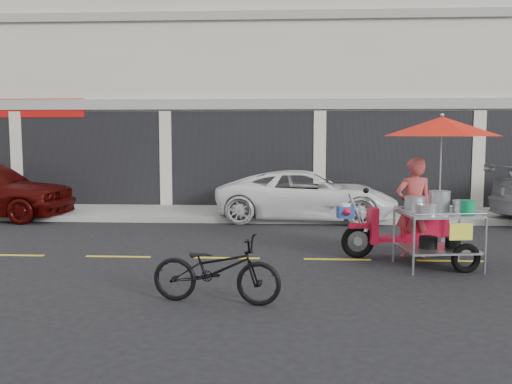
{
  "coord_description": "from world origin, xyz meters",
  "views": [
    {
      "loc": [
        -0.87,
        -10.11,
        2.26
      ],
      "look_at": [
        -1.5,
        0.6,
        1.15
      ],
      "focal_mm": 40.0,
      "sensor_mm": 36.0,
      "label": 1
    }
  ],
  "objects": [
    {
      "name": "centerline",
      "position": [
        0.0,
        0.0,
        0.0
      ],
      "size": [
        42.0,
        0.1,
        0.01
      ],
      "primitive_type": "cube",
      "color": "gold",
      "rests_on": "ground"
    },
    {
      "name": "ground",
      "position": [
        0.0,
        0.0,
        0.0
      ],
      "size": [
        90.0,
        90.0,
        0.0
      ],
      "primitive_type": "plane",
      "color": "black"
    },
    {
      "name": "white_pickup",
      "position": [
        -0.42,
        4.7,
        0.65
      ],
      "size": [
        4.76,
        2.38,
        1.3
      ],
      "primitive_type": "imported",
      "rotation": [
        0.0,
        0.0,
        1.52
      ],
      "color": "white",
      "rests_on": "ground"
    },
    {
      "name": "near_bicycle",
      "position": [
        -1.83,
        -2.73,
        0.46
      ],
      "size": [
        1.82,
        0.85,
        0.92
      ],
      "primitive_type": "imported",
      "rotation": [
        0.0,
        0.0,
        1.43
      ],
      "color": "black",
      "rests_on": "ground"
    },
    {
      "name": "shophouse_block",
      "position": [
        2.82,
        10.59,
        4.24
      ],
      "size": [
        36.0,
        8.11,
        10.4
      ],
      "color": "beige",
      "rests_on": "ground"
    },
    {
      "name": "food_vendor_rig",
      "position": [
        1.54,
        -0.17,
        1.63
      ],
      "size": [
        2.8,
        2.25,
        2.6
      ],
      "rotation": [
        0.0,
        0.0,
        0.14
      ],
      "color": "black",
      "rests_on": "ground"
    },
    {
      "name": "sidewalk",
      "position": [
        0.0,
        5.5,
        0.07
      ],
      "size": [
        45.0,
        3.0,
        0.15
      ],
      "primitive_type": "cube",
      "color": "gray",
      "rests_on": "ground"
    }
  ]
}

